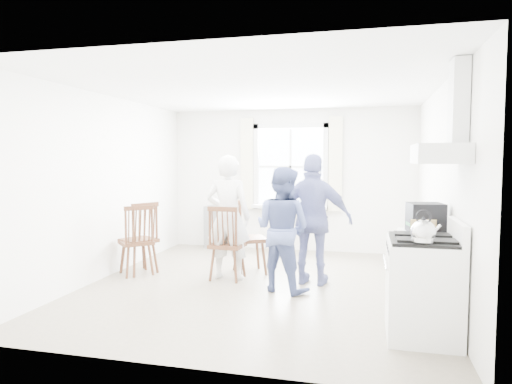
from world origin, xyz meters
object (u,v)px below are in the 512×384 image
object	(u,v)px
stereo_stack	(425,218)
windsor_chair_c	(143,230)
low_cabinet	(422,273)
person_mid	(282,229)
person_left	(228,217)
windsor_chair_a	(138,233)
gas_stove	(423,287)
person_right	(314,219)
windsor_chair_b	(225,235)

from	to	relation	value
stereo_stack	windsor_chair_c	bearing A→B (deg)	167.77
low_cabinet	person_mid	bearing A→B (deg)	163.02
stereo_stack	person_left	world-z (taller)	person_left
windsor_chair_a	low_cabinet	bearing A→B (deg)	-10.78
gas_stove	windsor_chair_c	xyz separation A→B (m)	(-3.71, 1.52, 0.17)
low_cabinet	person_mid	size ratio (longest dim) A/B	0.57
gas_stove	stereo_stack	size ratio (longest dim) A/B	2.77
stereo_stack	windsor_chair_c	size ratio (longest dim) A/B	0.38
stereo_stack	person_left	size ratio (longest dim) A/B	0.23
person_right	person_mid	bearing A→B (deg)	54.04
low_cabinet	person_left	world-z (taller)	person_left
person_left	windsor_chair_a	bearing A→B (deg)	6.78
windsor_chair_a	person_right	distance (m)	2.53
windsor_chair_c	windsor_chair_a	bearing A→B (deg)	-102.42
person_left	person_mid	size ratio (longest dim) A/B	1.10
windsor_chair_a	stereo_stack	bearing A→B (deg)	-10.72
gas_stove	windsor_chair_a	size ratio (longest dim) A/B	1.08
windsor_chair_b	person_mid	xyz separation A→B (m)	(0.86, -0.25, 0.15)
low_cabinet	windsor_chair_c	distance (m)	3.88
person_right	windsor_chair_a	bearing A→B (deg)	10.31
stereo_stack	windsor_chair_b	size ratio (longest dim) A/B	0.38
windsor_chair_b	person_right	world-z (taller)	person_right
stereo_stack	person_right	xyz separation A→B (m)	(-1.31, 0.89, -0.18)
person_mid	windsor_chair_a	bearing A→B (deg)	15.46
windsor_chair_a	windsor_chair_c	xyz separation A→B (m)	(0.02, 0.10, 0.02)
stereo_stack	person_right	size ratio (longest dim) A/B	0.23
low_cabinet	windsor_chair_b	world-z (taller)	windsor_chair_b
windsor_chair_a	person_right	world-z (taller)	person_right
person_mid	low_cabinet	bearing A→B (deg)	-175.68
gas_stove	windsor_chair_c	distance (m)	4.02
low_cabinet	person_mid	world-z (taller)	person_mid
gas_stove	low_cabinet	distance (m)	0.70
person_left	person_right	distance (m)	1.20
windsor_chair_b	windsor_chair_a	bearing A→B (deg)	-178.58
stereo_stack	person_mid	size ratio (longest dim) A/B	0.25
stereo_stack	person_mid	distance (m)	1.76
windsor_chair_c	person_mid	world-z (taller)	person_mid
low_cabinet	person_left	distance (m)	2.68
windsor_chair_b	person_left	size ratio (longest dim) A/B	0.60
gas_stove	person_mid	world-z (taller)	person_mid
gas_stove	person_left	distance (m)	2.93
low_cabinet	windsor_chair_b	xyz separation A→B (m)	(-2.50, 0.76, 0.19)
gas_stove	low_cabinet	xyz separation A→B (m)	(0.07, 0.70, -0.03)
stereo_stack	windsor_chair_b	bearing A→B (deg)	163.32
windsor_chair_b	gas_stove	bearing A→B (deg)	-30.88
windsor_chair_b	windsor_chair_c	bearing A→B (deg)	176.98
low_cabinet	stereo_stack	size ratio (longest dim) A/B	2.23
person_mid	person_right	size ratio (longest dim) A/B	0.90
windsor_chair_a	person_left	xyz separation A→B (m)	(1.31, 0.17, 0.24)
windsor_chair_c	gas_stove	bearing A→B (deg)	-22.32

